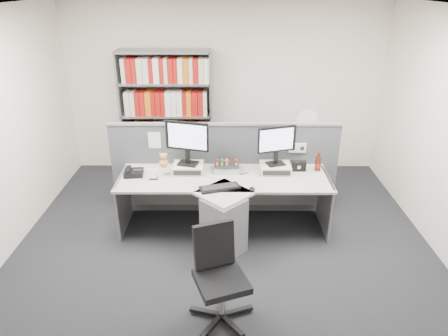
{
  "coord_description": "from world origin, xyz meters",
  "views": [
    {
      "loc": [
        0.02,
        -3.71,
        2.92
      ],
      "look_at": [
        0.0,
        0.65,
        0.92
      ],
      "focal_mm": 32.8,
      "sensor_mm": 36.0,
      "label": 1
    }
  ],
  "objects_px": {
    "keyboard": "(220,188)",
    "desk_phone": "(133,172)",
    "desktop_pc": "(227,167)",
    "cola_bottle": "(318,163)",
    "monitor_left": "(187,140)",
    "shelving_unit": "(167,117)",
    "monitor_right": "(277,142)",
    "desk_calendar": "(153,175)",
    "speaker": "(298,166)",
    "desk_fan": "(307,123)",
    "filing_cabinet": "(303,165)",
    "desk": "(224,205)",
    "office_chair": "(219,272)",
    "mouse": "(252,189)"
  },
  "relations": [
    {
      "from": "office_chair",
      "to": "desk",
      "type": "bearing_deg",
      "value": 88.2
    },
    {
      "from": "monitor_left",
      "to": "monitor_right",
      "type": "relative_size",
      "value": 1.12
    },
    {
      "from": "monitor_right",
      "to": "filing_cabinet",
      "type": "relative_size",
      "value": 0.71
    },
    {
      "from": "desk_calendar",
      "to": "speaker",
      "type": "height_order",
      "value": "same"
    },
    {
      "from": "desk",
      "to": "desk_phone",
      "type": "relative_size",
      "value": 10.4
    },
    {
      "from": "desk_phone",
      "to": "cola_bottle",
      "type": "relative_size",
      "value": 0.97
    },
    {
      "from": "filing_cabinet",
      "to": "office_chair",
      "type": "distance_m",
      "value": 2.98
    },
    {
      "from": "desktop_pc",
      "to": "cola_bottle",
      "type": "height_order",
      "value": "cola_bottle"
    },
    {
      "from": "mouse",
      "to": "desk_fan",
      "type": "xyz_separation_m",
      "value": [
        0.88,
        1.53,
        0.3
      ]
    },
    {
      "from": "desk_phone",
      "to": "desk_fan",
      "type": "xyz_separation_m",
      "value": [
        2.33,
        1.13,
        0.28
      ]
    },
    {
      "from": "keyboard",
      "to": "desk_phone",
      "type": "relative_size",
      "value": 1.98
    },
    {
      "from": "speaker",
      "to": "filing_cabinet",
      "type": "bearing_deg",
      "value": 75.23
    },
    {
      "from": "desktop_pc",
      "to": "filing_cabinet",
      "type": "height_order",
      "value": "desktop_pc"
    },
    {
      "from": "desk_fan",
      "to": "filing_cabinet",
      "type": "bearing_deg",
      "value": 90.0
    },
    {
      "from": "speaker",
      "to": "filing_cabinet",
      "type": "height_order",
      "value": "speaker"
    },
    {
      "from": "shelving_unit",
      "to": "office_chair",
      "type": "bearing_deg",
      "value": -74.79
    },
    {
      "from": "desktop_pc",
      "to": "filing_cabinet",
      "type": "xyz_separation_m",
      "value": [
        1.17,
        0.98,
        -0.41
      ]
    },
    {
      "from": "monitor_right",
      "to": "desk_phone",
      "type": "bearing_deg",
      "value": -176.34
    },
    {
      "from": "shelving_unit",
      "to": "office_chair",
      "type": "relative_size",
      "value": 2.16
    },
    {
      "from": "monitor_left",
      "to": "desk_fan",
      "type": "distance_m",
      "value": 1.94
    },
    {
      "from": "desktop_pc",
      "to": "filing_cabinet",
      "type": "distance_m",
      "value": 1.58
    },
    {
      "from": "filing_cabinet",
      "to": "desk_calendar",
      "type": "bearing_deg",
      "value": -149.14
    },
    {
      "from": "shelving_unit",
      "to": "filing_cabinet",
      "type": "height_order",
      "value": "shelving_unit"
    },
    {
      "from": "desk",
      "to": "keyboard",
      "type": "bearing_deg",
      "value": -118.57
    },
    {
      "from": "monitor_right",
      "to": "desk_calendar",
      "type": "xyz_separation_m",
      "value": [
        -1.51,
        -0.22,
        -0.35
      ]
    },
    {
      "from": "keyboard",
      "to": "filing_cabinet",
      "type": "height_order",
      "value": "keyboard"
    },
    {
      "from": "desk_fan",
      "to": "office_chair",
      "type": "height_order",
      "value": "desk_fan"
    },
    {
      "from": "mouse",
      "to": "office_chair",
      "type": "relative_size",
      "value": 0.11
    },
    {
      "from": "desk_calendar",
      "to": "mouse",
      "type": "bearing_deg",
      "value": -14.17
    },
    {
      "from": "cola_bottle",
      "to": "shelving_unit",
      "type": "height_order",
      "value": "shelving_unit"
    },
    {
      "from": "monitor_left",
      "to": "desktop_pc",
      "type": "relative_size",
      "value": 1.8
    },
    {
      "from": "monitor_left",
      "to": "shelving_unit",
      "type": "xyz_separation_m",
      "value": [
        -0.45,
        1.46,
        -0.18
      ]
    },
    {
      "from": "keyboard",
      "to": "filing_cabinet",
      "type": "bearing_deg",
      "value": 50.03
    },
    {
      "from": "speaker",
      "to": "desk_fan",
      "type": "height_order",
      "value": "desk_fan"
    },
    {
      "from": "desk",
      "to": "monitor_right",
      "type": "distance_m",
      "value": 1.0
    },
    {
      "from": "monitor_right",
      "to": "speaker",
      "type": "relative_size",
      "value": 2.72
    },
    {
      "from": "desk",
      "to": "keyboard",
      "type": "height_order",
      "value": "keyboard"
    },
    {
      "from": "desk",
      "to": "speaker",
      "type": "bearing_deg",
      "value": 24.64
    },
    {
      "from": "mouse",
      "to": "office_chair",
      "type": "distance_m",
      "value": 1.26
    },
    {
      "from": "desk",
      "to": "shelving_unit",
      "type": "bearing_deg",
      "value": 115.96
    },
    {
      "from": "speaker",
      "to": "filing_cabinet",
      "type": "relative_size",
      "value": 0.26
    },
    {
      "from": "desk_fan",
      "to": "desk_calendar",
      "type": "bearing_deg",
      "value": -149.15
    },
    {
      "from": "monitor_right",
      "to": "speaker",
      "type": "height_order",
      "value": "monitor_right"
    },
    {
      "from": "desk_phone",
      "to": "shelving_unit",
      "type": "xyz_separation_m",
      "value": [
        0.23,
        1.58,
        0.22
      ]
    },
    {
      "from": "cola_bottle",
      "to": "office_chair",
      "type": "height_order",
      "value": "cola_bottle"
    },
    {
      "from": "keyboard",
      "to": "monitor_right",
      "type": "bearing_deg",
      "value": 34.33
    },
    {
      "from": "monitor_left",
      "to": "office_chair",
      "type": "xyz_separation_m",
      "value": [
        0.41,
        -1.69,
        -0.66
      ]
    },
    {
      "from": "desktop_pc",
      "to": "shelving_unit",
      "type": "height_order",
      "value": "shelving_unit"
    },
    {
      "from": "shelving_unit",
      "to": "desk",
      "type": "bearing_deg",
      "value": -64.04
    },
    {
      "from": "monitor_left",
      "to": "shelving_unit",
      "type": "distance_m",
      "value": 1.54
    }
  ]
}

